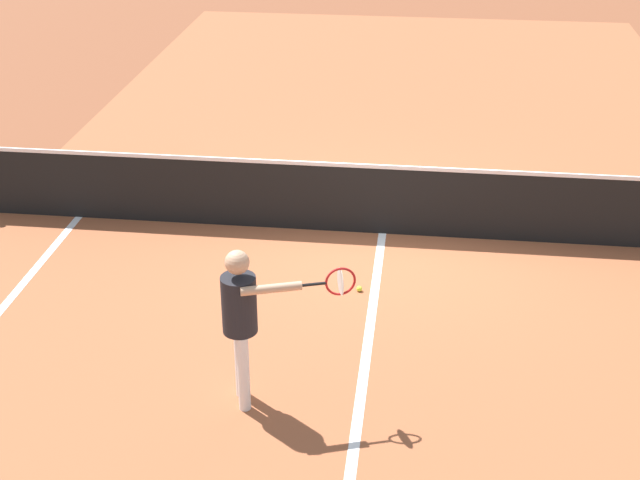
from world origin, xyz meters
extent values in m
plane|color=brown|center=(0.00, 0.00, 0.00)|extent=(60.00, 60.00, 0.00)
cube|color=#9E5433|center=(0.00, 0.00, 0.00)|extent=(10.62, 24.40, 0.00)
cube|color=white|center=(0.00, -3.20, 0.00)|extent=(0.10, 6.40, 0.01)
cube|color=black|center=(0.00, 0.00, 0.46)|extent=(11.08, 0.02, 0.91)
cube|color=white|center=(0.00, 0.00, 0.94)|extent=(11.08, 0.03, 0.05)
cylinder|color=white|center=(-1.13, -3.62, 0.40)|extent=(0.11, 0.11, 0.79)
cylinder|color=white|center=(-1.06, -3.82, 0.40)|extent=(0.11, 0.11, 0.79)
cylinder|color=black|center=(-1.10, -3.72, 1.07)|extent=(0.32, 0.32, 0.56)
sphere|color=tan|center=(-1.10, -3.72, 1.50)|extent=(0.22, 0.22, 0.22)
cylinder|color=tan|center=(-1.15, -3.56, 1.08)|extent=(0.08, 0.08, 0.54)
cylinder|color=tan|center=(-0.79, -3.79, 1.30)|extent=(0.54, 0.25, 0.08)
cylinder|color=black|center=(-0.43, -3.67, 1.30)|extent=(0.22, 0.10, 0.03)
torus|color=red|center=(-0.20, -3.60, 1.30)|extent=(0.27, 0.11, 0.28)
cylinder|color=silver|center=(-0.20, -3.60, 1.30)|extent=(0.08, 0.24, 0.25)
sphere|color=#CCE033|center=(-0.18, -1.53, 0.03)|extent=(0.07, 0.07, 0.07)
camera|label=1|loc=(0.45, -10.46, 5.24)|focal=50.29mm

